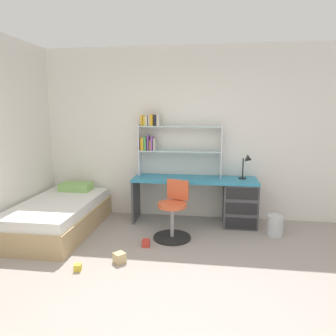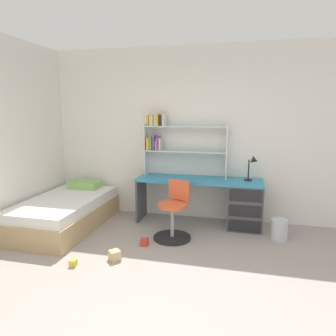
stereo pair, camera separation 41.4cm
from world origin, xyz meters
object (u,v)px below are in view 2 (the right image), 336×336
(bed_platform, at_px, (65,212))
(waste_bin, at_px, (279,230))
(bookshelf_hutch, at_px, (173,138))
(swivel_chair, at_px, (173,216))
(toy_block_yellow_2, at_px, (73,263))
(desk_lamp, at_px, (253,164))
(toy_block_natural_1, at_px, (115,255))
(toy_block_red_0, at_px, (144,242))
(desk, at_px, (232,201))

(bed_platform, relative_size, waste_bin, 6.18)
(bookshelf_hutch, height_order, swivel_chair, bookshelf_hutch)
(waste_bin, height_order, toy_block_yellow_2, waste_bin)
(swivel_chair, height_order, waste_bin, swivel_chair)
(desk_lamp, xyz_separation_m, toy_block_natural_1, (-1.58, -1.50, -0.91))
(swivel_chair, height_order, toy_block_natural_1, swivel_chair)
(bed_platform, bearing_deg, waste_bin, 4.51)
(toy_block_yellow_2, bearing_deg, bed_platform, 125.06)
(waste_bin, bearing_deg, bookshelf_hutch, 162.07)
(toy_block_red_0, bearing_deg, toy_block_natural_1, -114.40)
(bookshelf_hutch, distance_m, bed_platform, 2.01)
(bed_platform, relative_size, toy_block_red_0, 19.16)
(desk_lamp, distance_m, swivel_chair, 1.41)
(waste_bin, distance_m, toy_block_natural_1, 2.24)
(desk_lamp, distance_m, toy_block_yellow_2, 2.80)
(desk, relative_size, bed_platform, 1.05)
(bookshelf_hutch, xyz_separation_m, swivel_chair, (0.20, -0.81, -1.00))
(toy_block_red_0, relative_size, toy_block_natural_1, 0.79)
(toy_block_red_0, bearing_deg, bed_platform, 164.98)
(bookshelf_hutch, xyz_separation_m, bed_platform, (-1.50, -0.77, -1.09))
(waste_bin, bearing_deg, desk_lamp, 132.67)
(desk, xyz_separation_m, waste_bin, (0.66, -0.37, -0.26))
(desk, distance_m, toy_block_yellow_2, 2.44)
(desk, relative_size, swivel_chair, 2.40)
(waste_bin, bearing_deg, toy_block_red_0, -160.44)
(swivel_chair, height_order, toy_block_yellow_2, swivel_chair)
(waste_bin, bearing_deg, toy_block_yellow_2, -150.53)
(waste_bin, bearing_deg, swivel_chair, -168.88)
(desk_lamp, xyz_separation_m, toy_block_yellow_2, (-1.99, -1.74, -0.93))
(swivel_chair, bearing_deg, toy_block_yellow_2, -131.65)
(bed_platform, bearing_deg, toy_block_natural_1, -35.82)
(desk_lamp, bearing_deg, waste_bin, -47.33)
(desk_lamp, bearing_deg, toy_block_yellow_2, -138.78)
(swivel_chair, bearing_deg, bed_platform, 178.88)
(toy_block_red_0, bearing_deg, waste_bin, 19.56)
(desk, xyz_separation_m, toy_block_natural_1, (-1.29, -1.46, -0.34))
(desk, distance_m, toy_block_red_0, 1.51)
(swivel_chair, xyz_separation_m, bed_platform, (-1.70, 0.03, -0.09))
(swivel_chair, bearing_deg, toy_block_red_0, -133.08)
(toy_block_natural_1, height_order, toy_block_yellow_2, toy_block_natural_1)
(swivel_chair, relative_size, toy_block_red_0, 8.43)
(desk, xyz_separation_m, desk_lamp, (0.29, 0.04, 0.57))
(desk_lamp, height_order, toy_block_red_0, desk_lamp)
(desk_lamp, distance_m, toy_block_red_0, 1.94)
(bed_platform, xyz_separation_m, toy_block_red_0, (1.39, -0.37, -0.18))
(toy_block_red_0, bearing_deg, bookshelf_hutch, 84.17)
(toy_block_natural_1, bearing_deg, bookshelf_hutch, 78.41)
(waste_bin, relative_size, toy_block_red_0, 3.10)
(desk_lamp, relative_size, waste_bin, 1.30)
(waste_bin, distance_m, toy_block_red_0, 1.85)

